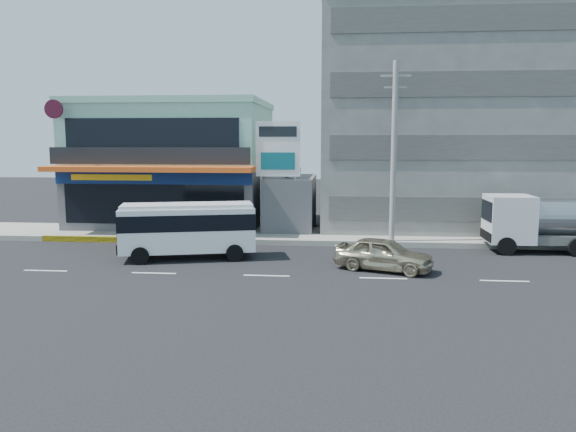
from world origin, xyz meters
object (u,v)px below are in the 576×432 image
at_px(sedan, 384,254).
at_px(utility_pole_near, 394,152).
at_px(shop_building, 176,167).
at_px(concrete_building, 445,122).
at_px(minibus, 188,226).
at_px(tanker_truck, 554,222).
at_px(satellite_dish, 289,177).
at_px(billboard, 278,155).
at_px(motorcycle_rider, 208,234).

bearing_deg(sedan, utility_pole_near, 11.83).
bearing_deg(shop_building, concrete_building, 3.35).
distance_m(minibus, sedan, 9.60).
xyz_separation_m(shop_building, utility_pole_near, (14.00, -6.55, 1.15)).
distance_m(utility_pole_near, tanker_truck, 9.04).
distance_m(shop_building, concrete_building, 18.28).
bearing_deg(satellite_dish, minibus, -118.71).
height_order(billboard, motorcycle_rider, billboard).
bearing_deg(satellite_dish, tanker_truck, -17.52).
bearing_deg(tanker_truck, utility_pole_near, 173.77).
relative_size(concrete_building, sedan, 3.65).
height_order(satellite_dish, billboard, billboard).
bearing_deg(motorcycle_rider, utility_pole_near, 7.61).
relative_size(concrete_building, tanker_truck, 2.13).
xyz_separation_m(concrete_building, billboard, (-10.50, -5.80, -2.07)).
bearing_deg(shop_building, utility_pole_near, -25.06).
bearing_deg(utility_pole_near, shop_building, 154.94).
distance_m(utility_pole_near, motorcycle_rider, 11.02).
height_order(shop_building, motorcycle_rider, shop_building).
bearing_deg(concrete_building, satellite_dish, -158.20).
xyz_separation_m(concrete_building, utility_pole_near, (-4.00, -7.60, -1.85)).
relative_size(utility_pole_near, motorcycle_rider, 4.56).
bearing_deg(tanker_truck, satellite_dish, 162.48).
xyz_separation_m(shop_building, tanker_truck, (22.26, -7.45, -2.41)).
bearing_deg(minibus, satellite_dish, 61.29).
xyz_separation_m(utility_pole_near, tanker_truck, (8.26, -0.90, -3.56)).
bearing_deg(minibus, shop_building, 108.93).
relative_size(sedan, tanker_truck, 0.58).
height_order(concrete_building, tanker_truck, concrete_building).
height_order(minibus, tanker_truck, tanker_truck).
xyz_separation_m(tanker_truck, motorcycle_rider, (-18.26, -0.43, -0.86)).
bearing_deg(billboard, concrete_building, 28.92).
bearing_deg(motorcycle_rider, tanker_truck, 1.36).
xyz_separation_m(concrete_building, satellite_dish, (-10.00, -4.00, -3.42)).
height_order(shop_building, minibus, shop_building).
bearing_deg(concrete_building, sedan, -109.88).
bearing_deg(utility_pole_near, tanker_truck, -6.23).
relative_size(minibus, tanker_truck, 0.91).
bearing_deg(billboard, motorcycle_rider, -138.14).
distance_m(concrete_building, motorcycle_rider, 17.75).
height_order(concrete_building, satellite_dish, concrete_building).
relative_size(concrete_building, utility_pole_near, 1.60).
bearing_deg(concrete_building, utility_pole_near, -117.76).
height_order(shop_building, sedan, shop_building).
xyz_separation_m(satellite_dish, utility_pole_near, (6.00, -3.60, 1.57)).
bearing_deg(sedan, motorcycle_rider, 83.75).
bearing_deg(minibus, tanker_truck, 10.22).
relative_size(satellite_dish, sedan, 0.34).
relative_size(utility_pole_near, tanker_truck, 1.33).
xyz_separation_m(billboard, utility_pole_near, (6.50, -1.80, 0.22)).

